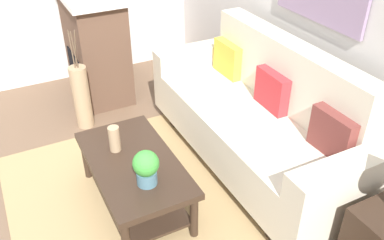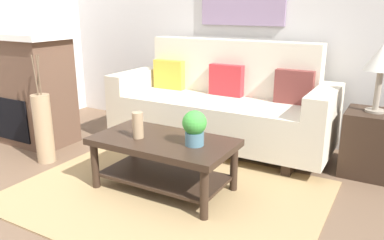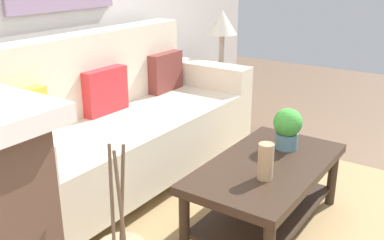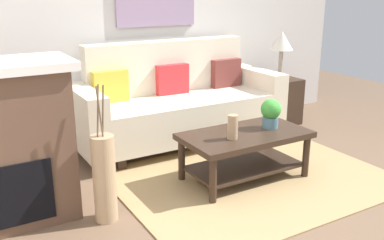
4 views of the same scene
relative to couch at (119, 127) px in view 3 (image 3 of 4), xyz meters
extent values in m
cube|color=#A38456|center=(0.11, -1.19, -0.42)|extent=(2.32, 1.76, 0.01)
cube|color=beige|center=(0.00, -0.06, -0.11)|extent=(1.84, 0.84, 0.40)
cube|color=beige|center=(0.00, 0.26, 0.37)|extent=(1.84, 0.20, 0.56)
cube|color=beige|center=(1.02, -0.06, -0.01)|extent=(0.20, 0.84, 0.60)
cube|color=#332319|center=(-0.82, -0.06, -0.37)|extent=(0.08, 0.74, 0.12)
cube|color=#332319|center=(0.82, -0.06, -0.37)|extent=(0.08, 0.74, 0.12)
cube|color=gold|center=(-0.70, 0.13, 0.25)|extent=(0.36, 0.13, 0.32)
cube|color=red|center=(0.00, 0.13, 0.25)|extent=(0.36, 0.13, 0.32)
cube|color=brown|center=(0.70, 0.13, 0.25)|extent=(0.36, 0.13, 0.32)
cube|color=#332319|center=(0.04, -1.13, -0.03)|extent=(1.10, 0.60, 0.05)
cube|color=#332319|center=(0.04, -1.13, -0.31)|extent=(0.98, 0.50, 0.02)
cylinder|color=#332319|center=(0.53, -1.38, -0.24)|extent=(0.06, 0.06, 0.38)
cylinder|color=#332319|center=(-0.45, -0.88, -0.24)|extent=(0.06, 0.06, 0.38)
cylinder|color=#332319|center=(0.53, -0.88, -0.24)|extent=(0.06, 0.06, 0.38)
cylinder|color=tan|center=(-0.14, -1.21, 0.10)|extent=(0.09, 0.09, 0.20)
cylinder|color=slate|center=(0.32, -1.13, 0.05)|extent=(0.14, 0.14, 0.10)
sphere|color=green|center=(0.32, -1.13, 0.17)|extent=(0.18, 0.18, 0.18)
cube|color=#332319|center=(1.42, 0.01, -0.15)|extent=(0.44, 0.44, 0.56)
cylinder|color=gray|center=(1.42, 0.01, 0.14)|extent=(0.16, 0.16, 0.02)
cylinder|color=gray|center=(1.42, 0.01, 0.30)|extent=(0.05, 0.05, 0.35)
cone|color=beige|center=(1.42, 0.01, 0.59)|extent=(0.28, 0.28, 0.22)
cylinder|color=brown|center=(-1.23, -1.20, 0.39)|extent=(0.03, 0.03, 0.36)
cylinder|color=brown|center=(-1.26, -1.18, 0.39)|extent=(0.05, 0.04, 0.36)
cylinder|color=brown|center=(-1.26, -1.21, 0.39)|extent=(0.04, 0.02, 0.36)
camera|label=1|loc=(2.36, -1.84, 1.90)|focal=38.69mm
camera|label=2|loc=(1.60, -3.44, 0.98)|focal=35.68mm
camera|label=3|loc=(-2.15, -2.10, 1.11)|focal=41.43mm
camera|label=4|loc=(-2.15, -3.96, 1.20)|focal=40.75mm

